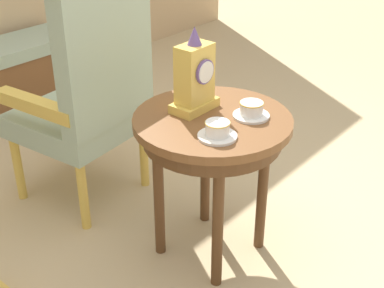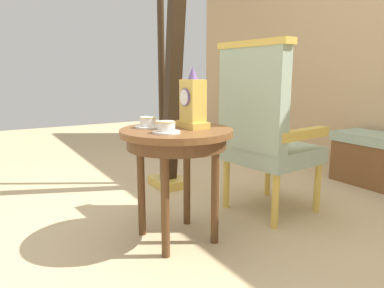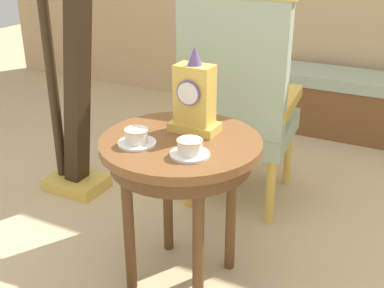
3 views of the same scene
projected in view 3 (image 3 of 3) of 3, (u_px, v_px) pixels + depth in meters
The scene contains 8 objects.
ground_plane at pixel (170, 270), 2.17m from camera, with size 10.00×10.00×0.00m, color tan.
side_table at pixel (181, 159), 1.90m from camera, with size 0.62×0.62×0.64m.
teacup_left at pixel (137, 138), 1.81m from camera, with size 0.14×0.14×0.06m.
teacup_right at pixel (190, 148), 1.73m from camera, with size 0.14×0.14×0.06m.
mantel_clock at pixel (194, 99), 1.89m from camera, with size 0.19×0.11×0.34m.
armchair at pixel (238, 100), 2.46m from camera, with size 0.60×0.58×1.14m.
harp at pixel (69, 59), 2.52m from camera, with size 0.40×0.24×1.87m.
window_bench at pixel (339, 103), 3.54m from camera, with size 1.18×0.40×0.44m.
Camera 3 is at (0.89, -1.52, 1.38)m, focal length 46.21 mm.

